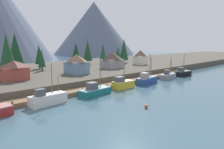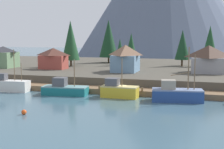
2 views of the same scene
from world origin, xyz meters
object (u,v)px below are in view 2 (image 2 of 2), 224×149
Objects in this scene: fishing_boat_teal at (64,89)px; fishing_boat_blue at (176,94)px; conifer_near_right at (131,45)px; house_red at (53,58)px; house_grey at (209,59)px; conifer_far_right at (120,50)px; conifer_mid_left at (210,43)px; conifer_back_right at (182,45)px; house_blue at (125,58)px; fishing_boat_white at (10,85)px; conifer_near_left at (109,38)px; fishing_boat_yellow at (119,90)px; house_green at (4,57)px; conifer_centre at (71,40)px; channel_buoy at (24,112)px.

fishing_boat_teal is 0.94× the size of fishing_boat_blue.
house_red is at bearing -129.11° from conifer_near_right.
conifer_far_right reaches higher than house_grey.
conifer_mid_left reaches higher than conifer_back_right.
fishing_boat_blue is 1.16× the size of house_grey.
fishing_boat_blue is at bearing -54.53° from house_blue.
fishing_boat_white is at bearing -151.41° from house_grey.
conifer_near_left is at bearing 115.63° from house_blue.
conifer_near_right is at bearing 79.10° from fishing_boat_teal.
fishing_boat_yellow is 1.09× the size of house_green.
fishing_boat_blue is 38.71m from conifer_mid_left.
house_grey is at bearing 25.07° from fishing_boat_white.
fishing_boat_yellow is at bearing 168.34° from fishing_boat_blue.
conifer_centre is at bearing 169.72° from house_grey.
fishing_boat_teal is at bearing 171.33° from fishing_boat_blue.
fishing_boat_yellow is 40.90m from conifer_mid_left.
conifer_centre is (-36.19, 6.57, 3.91)m from house_grey.
fishing_boat_teal is 33.26m from house_grey.
conifer_centre is (-20.80, 26.92, 8.30)m from fishing_boat_yellow.
conifer_near_left is at bearing 90.30° from fishing_boat_teal.
conifer_centre is at bearing -159.25° from conifer_far_right.
conifer_mid_left reaches higher than house_blue.
conifer_centre reaches higher than fishing_boat_teal.
fishing_boat_yellow is 0.52× the size of conifer_near_left.
house_blue is at bearing -0.95° from house_green.
conifer_near_right is at bearing 104.62° from fishing_boat_blue.
channel_buoy is (-9.40, -15.12, -0.92)m from fishing_boat_yellow.
house_blue is (33.07, -0.55, 0.33)m from house_green.
conifer_near_left is (8.15, 40.17, 8.81)m from fishing_boat_white.
fishing_boat_teal is 1.10× the size of conifer_far_right.
conifer_far_right is at bearing 107.04° from fishing_boat_yellow.
house_green is at bearing 179.05° from house_blue.
fishing_boat_white is at bearing -101.48° from conifer_near_left.
conifer_mid_left is 24.65m from conifer_far_right.
house_red is 0.74× the size of conifer_near_right.
house_grey is 51.54m from house_green.
conifer_far_right is at bearing -107.36° from conifer_near_right.
house_green is (-46.04, 18.76, 4.08)m from fishing_boat_blue.
house_red reaches higher than fishing_boat_teal.
house_blue is at bearing 102.66° from fishing_boat_yellow.
fishing_boat_blue reaches higher than house_green.
fishing_boat_yellow is 25.90m from house_grey.
fishing_boat_teal is 32.18m from house_green.
conifer_near_left is (-23.79, 40.75, 8.76)m from fishing_boat_blue.
fishing_boat_blue is (31.95, -0.59, 0.05)m from fishing_boat_white.
conifer_far_right is (13.85, 13.35, 1.79)m from house_red.
conifer_near_left is at bearing 168.13° from conifer_back_right.
conifer_back_right is (11.84, 17.78, 2.68)m from house_blue.
fishing_boat_blue reaches higher than channel_buoy.
conifer_mid_left is (37.89, 18.42, 3.74)m from house_red.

